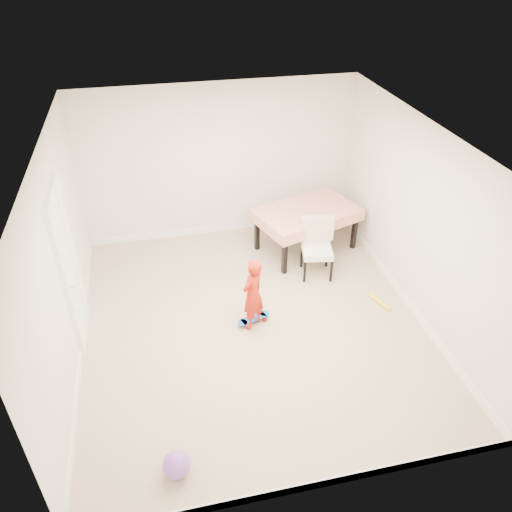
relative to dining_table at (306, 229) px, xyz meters
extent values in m
plane|color=tan|center=(-1.26, -1.63, -0.37)|extent=(5.00, 5.00, 0.00)
cube|color=white|center=(-1.26, -1.63, 2.21)|extent=(4.50, 5.00, 0.04)
cube|color=silver|center=(-1.26, 0.85, 0.93)|extent=(4.50, 0.04, 2.60)
cube|color=silver|center=(-1.26, -4.11, 0.93)|extent=(4.50, 0.04, 2.60)
cube|color=silver|center=(-3.49, -1.63, 0.93)|extent=(0.04, 5.00, 2.60)
cube|color=silver|center=(0.97, -1.63, 0.93)|extent=(0.04, 5.00, 2.60)
cube|color=white|center=(-3.48, -1.33, 0.65)|extent=(0.11, 0.94, 2.11)
cube|color=white|center=(-1.26, 0.86, -0.31)|extent=(4.50, 0.02, 0.12)
cube|color=white|center=(-1.26, -4.12, -0.31)|extent=(4.50, 0.02, 0.12)
cube|color=white|center=(-3.50, -1.63, -0.31)|extent=(0.02, 5.00, 0.12)
cube|color=white|center=(0.98, -1.63, -0.31)|extent=(0.02, 5.00, 0.12)
imported|color=#B61F12|center=(-1.27, -1.70, 0.15)|extent=(0.45, 0.43, 1.03)
sphere|color=#8E52C5|center=(-2.47, -3.67, -0.23)|extent=(0.28, 0.28, 0.28)
cylinder|color=yellow|center=(0.61, -1.64, -0.34)|extent=(0.19, 0.40, 0.06)
camera|label=1|loc=(-2.34, -6.68, 4.21)|focal=35.00mm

